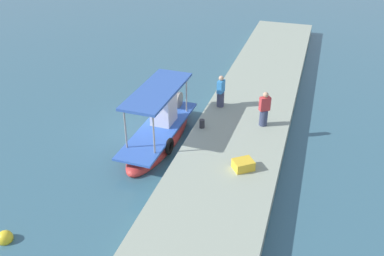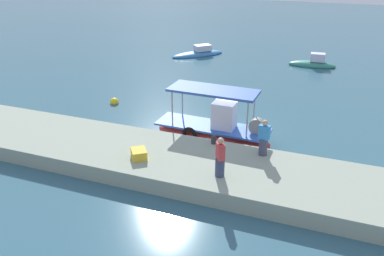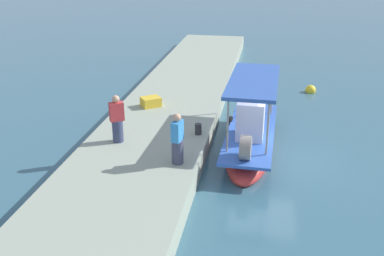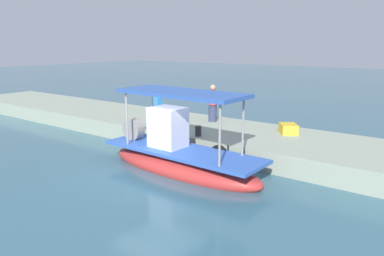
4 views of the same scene
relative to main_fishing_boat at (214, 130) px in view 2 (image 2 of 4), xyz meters
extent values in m
plane|color=#376173|center=(0.45, 0.58, -0.49)|extent=(120.00, 120.00, 0.00)
cube|color=#97A28E|center=(0.45, -3.50, -0.13)|extent=(36.00, 4.12, 0.72)
ellipsoid|color=red|center=(-0.10, 0.01, -0.35)|extent=(6.01, 1.83, 0.98)
cube|color=#345FBA|center=(-0.10, 0.01, 0.19)|extent=(5.78, 1.82, 0.10)
cube|color=silver|center=(0.50, -0.01, 0.86)|extent=(1.13, 0.94, 1.44)
cylinder|color=gray|center=(1.83, 0.58, 1.09)|extent=(0.07, 0.07, 1.90)
cylinder|color=gray|center=(1.80, -0.67, 1.09)|extent=(0.07, 0.07, 1.90)
cylinder|color=gray|center=(-1.99, 0.69, 1.09)|extent=(0.07, 0.07, 1.90)
cylinder|color=gray|center=(-2.02, -0.57, 1.09)|extent=(0.07, 0.07, 1.90)
cube|color=#335AAF|center=(-0.10, 0.01, 2.10)|extent=(4.37, 1.78, 0.12)
torus|color=black|center=(-1.02, -0.83, -0.01)|extent=(0.74, 0.20, 0.74)
cylinder|color=gray|center=(2.17, -0.06, 0.59)|extent=(0.81, 0.37, 0.80)
cylinder|color=#40445B|center=(2.85, -2.09, 0.60)|extent=(0.41, 0.41, 0.75)
cube|color=#378CD5|center=(2.85, -2.09, 1.29)|extent=(0.49, 0.32, 0.62)
sphere|color=tan|center=(2.85, -2.09, 1.73)|extent=(0.25, 0.25, 0.25)
cylinder|color=#373F5E|center=(1.62, -4.41, 0.61)|extent=(0.51, 0.51, 0.77)
cube|color=#CC3A3C|center=(1.62, -4.41, 1.31)|extent=(0.47, 0.53, 0.63)
sphere|color=tan|center=(1.62, -4.41, 1.75)|extent=(0.25, 0.25, 0.25)
cylinder|color=#2D2D33|center=(0.55, -1.82, 0.42)|extent=(0.24, 0.24, 0.39)
cube|color=gold|center=(-2.00, -4.22, 0.42)|extent=(0.93, 0.96, 0.38)
sphere|color=yellow|center=(-7.37, 2.64, -0.39)|extent=(0.53, 0.53, 0.53)
ellipsoid|color=teal|center=(-6.63, 15.90, -0.41)|extent=(4.56, 4.62, 0.65)
cube|color=silver|center=(-6.28, 16.26, 0.17)|extent=(1.70, 1.71, 0.52)
ellipsoid|color=#368472|center=(3.41, 15.84, -0.39)|extent=(3.82, 1.50, 0.71)
cube|color=silver|center=(3.79, 15.86, 0.29)|extent=(1.17, 0.84, 0.65)
camera|label=1|loc=(-14.97, -6.27, 9.68)|focal=38.71mm
camera|label=2|loc=(5.25, -17.09, 8.30)|focal=36.63mm
camera|label=3|loc=(14.91, 0.49, 6.52)|focal=41.86mm
camera|label=4|loc=(-7.33, 9.17, 3.63)|focal=34.67mm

